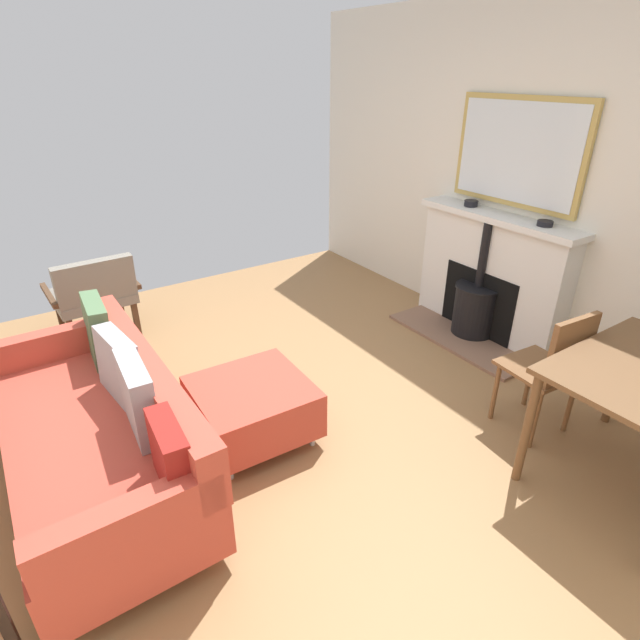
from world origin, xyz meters
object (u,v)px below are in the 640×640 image
object	(u,v)px
fireplace	(486,283)
ottoman	(252,406)
mantel_bowl_far	(545,223)
sofa	(104,429)
dining_chair_near_fireplace	(553,365)
mantel_bowl_near	(471,203)
armchair_accent	(94,292)

from	to	relation	value
fireplace	ottoman	size ratio (longest dim) A/B	2.06
mantel_bowl_far	sofa	xyz separation A→B (m)	(3.16, -0.38, -0.74)
sofa	dining_chair_near_fireplace	xyz separation A→B (m)	(-2.37, 1.11, 0.17)
mantel_bowl_near	armchair_accent	world-z (taller)	mantel_bowl_near
fireplace	armchair_accent	world-z (taller)	fireplace
mantel_bowl_far	dining_chair_near_fireplace	bearing A→B (deg)	42.30
fireplace	mantel_bowl_far	xyz separation A→B (m)	(-0.03, 0.40, 0.61)
fireplace	mantel_bowl_near	world-z (taller)	mantel_bowl_near
mantel_bowl_near	dining_chair_near_fireplace	world-z (taller)	mantel_bowl_near
fireplace	sofa	bearing A→B (deg)	0.31
mantel_bowl_far	dining_chair_near_fireplace	xyz separation A→B (m)	(0.80, 0.72, -0.57)
fireplace	sofa	xyz separation A→B (m)	(3.13, 0.02, -0.13)
mantel_bowl_near	dining_chair_near_fireplace	xyz separation A→B (m)	(0.80, 1.42, -0.58)
armchair_accent	dining_chair_near_fireplace	world-z (taller)	dining_chair_near_fireplace
mantel_bowl_far	dining_chair_near_fireplace	world-z (taller)	mantel_bowl_far
fireplace	sofa	size ratio (longest dim) A/B	0.78
dining_chair_near_fireplace	ottoman	bearing A→B (deg)	-32.30
dining_chair_near_fireplace	fireplace	bearing A→B (deg)	-124.33
armchair_accent	dining_chair_near_fireplace	distance (m)	3.49
armchair_accent	ottoman	bearing A→B (deg)	105.08
mantel_bowl_far	armchair_accent	bearing A→B (deg)	-36.60
mantel_bowl_far	armchair_accent	xyz separation A→B (m)	(2.84, -2.11, -0.63)
mantel_bowl_near	mantel_bowl_far	world-z (taller)	mantel_bowl_near
sofa	armchair_accent	xyz separation A→B (m)	(-0.33, -1.72, 0.11)
dining_chair_near_fireplace	mantel_bowl_far	bearing A→B (deg)	-137.70
fireplace	armchair_accent	distance (m)	3.28
fireplace	ottoman	bearing A→B (deg)	3.78
ottoman	dining_chair_near_fireplace	world-z (taller)	dining_chair_near_fireplace
fireplace	mantel_bowl_far	distance (m)	0.73
fireplace	mantel_bowl_near	size ratio (longest dim) A/B	12.49
mantel_bowl_far	ottoman	bearing A→B (deg)	-6.05
mantel_bowl_near	armchair_accent	distance (m)	3.23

